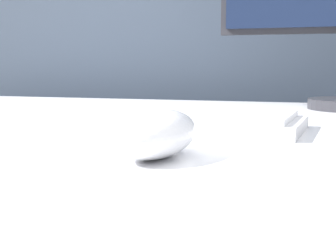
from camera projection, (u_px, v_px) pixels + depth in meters
partition_panel at (276, 143)px, 1.23m from camera, size 5.00×0.03×1.25m
computer_mouse_near at (156, 133)px, 0.43m from camera, size 0.08×0.13×0.04m
keyboard at (136, 118)px, 0.65m from camera, size 0.46×0.19×0.02m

